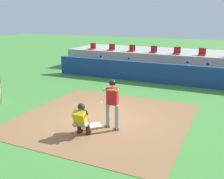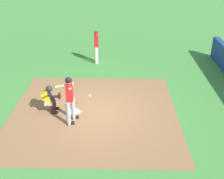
# 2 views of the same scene
# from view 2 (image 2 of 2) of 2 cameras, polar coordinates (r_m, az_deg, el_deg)

# --- Properties ---
(ground_plane) EXTENTS (80.00, 80.00, 0.00)m
(ground_plane) POSITION_cam_2_polar(r_m,az_deg,el_deg) (11.22, -3.59, -4.54)
(ground_plane) COLOR #428438
(dirt_infield) EXTENTS (6.40, 6.40, 0.01)m
(dirt_infield) POSITION_cam_2_polar(r_m,az_deg,el_deg) (11.22, -3.59, -4.51)
(dirt_infield) COLOR olive
(dirt_infield) RESTS_ON ground
(home_plate) EXTENTS (0.62, 0.62, 0.02)m
(home_plate) POSITION_cam_2_polar(r_m,az_deg,el_deg) (11.30, -7.65, -4.36)
(home_plate) COLOR white
(home_plate) RESTS_ON dirt_infield
(batter_at_plate) EXTENTS (0.75, 0.70, 1.80)m
(batter_at_plate) POSITION_cam_2_polar(r_m,az_deg,el_deg) (10.21, -8.41, -1.47)
(batter_at_plate) COLOR #99999E
(batter_at_plate) RESTS_ON ground
(catcher_crouched) EXTENTS (0.50, 1.89, 1.13)m
(catcher_crouched) POSITION_cam_2_polar(r_m,az_deg,el_deg) (11.20, -12.17, -1.63)
(catcher_crouched) COLOR gray
(catcher_crouched) RESTS_ON ground
(on_deck_batter) EXTENTS (0.58, 0.23, 1.79)m
(on_deck_batter) POSITION_cam_2_polar(r_m,az_deg,el_deg) (15.74, -3.15, 8.89)
(on_deck_batter) COLOR silver
(on_deck_batter) RESTS_ON ground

